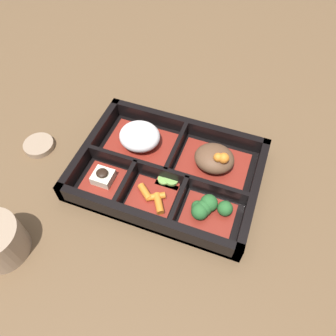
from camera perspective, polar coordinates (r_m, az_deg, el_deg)
The scene contains 10 objects.
ground_plane at distance 0.62m, azimuth 0.00°, elevation -1.35°, with size 3.00×3.00×0.00m, color brown.
bento_base at distance 0.62m, azimuth 0.00°, elevation -1.08°, with size 0.33×0.24×0.01m.
bento_rim at distance 0.60m, azimuth -0.17°, elevation -0.49°, with size 0.33×0.24×0.04m.
bowl_rice at distance 0.64m, azimuth -4.93°, elevation 5.24°, with size 0.13×0.10×0.05m.
bowl_stew at distance 0.61m, azimuth 8.06°, elevation 1.38°, with size 0.13×0.10×0.06m.
bowl_tofu at distance 0.61m, azimuth -11.16°, elevation -1.80°, with size 0.07×0.07×0.03m.
bowl_carrots at distance 0.58m, azimuth -2.67°, elevation -5.02°, with size 0.08×0.07×0.02m.
bowl_greens at distance 0.56m, azimuth 6.90°, elevation -7.09°, with size 0.09×0.07×0.04m.
bowl_pickles at distance 0.60m, azimuth 0.17°, elevation -1.90°, with size 0.04×0.04×0.01m.
sauce_dish at distance 0.71m, azimuth -21.57°, elevation 3.72°, with size 0.06×0.06×0.01m.
Camera 1 is at (0.12, -0.33, 0.51)m, focal length 35.00 mm.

